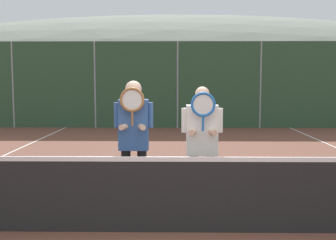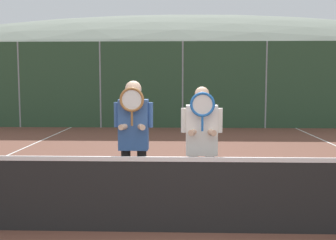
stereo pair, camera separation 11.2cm
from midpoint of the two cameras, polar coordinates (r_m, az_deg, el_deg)
The scene contains 10 objects.
ground_plane at distance 5.26m, azimuth 2.66°, elevation -14.95°, with size 120.00×120.00×0.00m, color brown.
hill_distant at distance 66.27m, azimuth 2.01°, elevation 4.05°, with size 110.78×61.55×21.54m.
clubhouse_building at distance 22.56m, azimuth 0.14°, elevation 5.39°, with size 20.55×5.50×3.45m.
fence_back at distance 15.74m, azimuth 2.20°, elevation 4.78°, with size 18.61×0.06×3.22m.
tennis_net at distance 5.11m, azimuth 2.68°, elevation -9.94°, with size 11.35×0.09×1.02m.
player_leftmost at distance 5.78m, azimuth -4.14°, elevation -1.99°, with size 0.54×0.34×1.82m.
player_center_left at distance 5.62m, azimuth 5.14°, elevation -2.88°, with size 0.55×0.34×1.74m.
car_far_left at distance 18.83m, azimuth -13.58°, elevation 2.63°, with size 4.13×2.02×1.78m.
car_left_of_center at distance 18.43m, azimuth 1.36°, elevation 2.77°, with size 4.42×2.08×1.81m.
car_center at distance 18.61m, azimuth 16.75°, elevation 2.41°, with size 4.31×2.03×1.70m.
Camera 2 is at (-0.01, -4.92, 1.85)m, focal length 45.00 mm.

